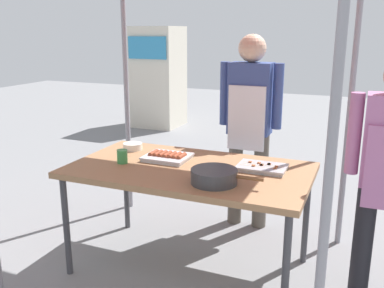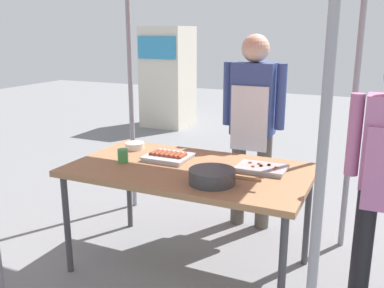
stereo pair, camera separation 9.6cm
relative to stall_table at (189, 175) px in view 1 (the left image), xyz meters
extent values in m
plane|color=slate|center=(0.00, 0.00, -0.70)|extent=(18.00, 18.00, 0.00)
cube|color=#9E724C|center=(0.00, 0.00, 0.03)|extent=(1.60, 0.90, 0.04)
cylinder|color=#3F3F44|center=(-0.74, -0.39, -0.34)|extent=(0.04, 0.04, 0.71)
cylinder|color=#3F3F44|center=(0.74, -0.39, -0.34)|extent=(0.04, 0.04, 0.71)
cylinder|color=#3F3F44|center=(-0.74, 0.39, -0.34)|extent=(0.04, 0.04, 0.71)
cylinder|color=#3F3F44|center=(0.74, 0.39, -0.34)|extent=(0.04, 0.04, 0.71)
cylinder|color=gray|center=(0.95, -0.80, 0.43)|extent=(0.04, 0.04, 2.26)
cylinder|color=gray|center=(-0.95, 0.80, 0.43)|extent=(0.04, 0.04, 2.26)
cylinder|color=gray|center=(0.95, 0.80, 0.43)|extent=(0.04, 0.04, 2.26)
cube|color=silver|center=(-0.21, 0.10, 0.06)|extent=(0.30, 0.25, 0.02)
cube|color=silver|center=(-0.21, 0.10, 0.08)|extent=(0.31, 0.27, 0.01)
cylinder|color=brown|center=(-0.32, 0.10, 0.09)|extent=(0.03, 0.11, 0.03)
cylinder|color=brown|center=(-0.29, 0.10, 0.09)|extent=(0.03, 0.11, 0.03)
cylinder|color=brown|center=(-0.25, 0.10, 0.09)|extent=(0.03, 0.11, 0.03)
cylinder|color=brown|center=(-0.21, 0.10, 0.09)|extent=(0.03, 0.11, 0.03)
cylinder|color=brown|center=(-0.18, 0.10, 0.09)|extent=(0.03, 0.11, 0.03)
cylinder|color=brown|center=(-0.14, 0.10, 0.09)|extent=(0.03, 0.11, 0.03)
cylinder|color=brown|center=(-0.10, 0.10, 0.09)|extent=(0.03, 0.11, 0.03)
cube|color=#ADADB2|center=(0.47, 0.13, 0.06)|extent=(0.31, 0.21, 0.02)
cube|color=#ADADB2|center=(0.47, 0.13, 0.08)|extent=(0.32, 0.22, 0.01)
cylinder|color=tan|center=(0.47, 0.09, 0.08)|extent=(0.28, 0.01, 0.01)
cube|color=#9E512D|center=(0.42, 0.09, 0.08)|extent=(0.02, 0.02, 0.02)
cube|color=#9E512D|center=(0.56, 0.09, 0.08)|extent=(0.02, 0.02, 0.02)
cylinder|color=tan|center=(0.47, 0.13, 0.08)|extent=(0.28, 0.01, 0.01)
cube|color=#9E512D|center=(0.46, 0.13, 0.08)|extent=(0.02, 0.02, 0.02)
cube|color=#9E512D|center=(0.46, 0.13, 0.08)|extent=(0.02, 0.02, 0.02)
cube|color=#9E512D|center=(0.56, 0.13, 0.08)|extent=(0.02, 0.02, 0.02)
cylinder|color=tan|center=(0.47, 0.17, 0.08)|extent=(0.28, 0.01, 0.01)
cube|color=#9E512D|center=(0.51, 0.17, 0.08)|extent=(0.02, 0.02, 0.02)
cube|color=#9E512D|center=(0.44, 0.17, 0.08)|extent=(0.02, 0.02, 0.02)
cube|color=#9E512D|center=(0.37, 0.17, 0.08)|extent=(0.02, 0.02, 0.02)
cube|color=#9E512D|center=(0.50, 0.17, 0.08)|extent=(0.02, 0.02, 0.02)
cylinder|color=#38383A|center=(0.26, -0.23, 0.10)|extent=(0.28, 0.28, 0.09)
cylinder|color=brown|center=(0.48, -0.23, 0.11)|extent=(0.16, 0.02, 0.02)
cylinder|color=#386B33|center=(0.26, -0.23, 0.13)|extent=(0.26, 0.26, 0.01)
cylinder|color=silver|center=(-0.57, 0.24, 0.08)|extent=(0.15, 0.15, 0.05)
cylinder|color=#3F994C|center=(-0.47, -0.09, 0.10)|extent=(0.07, 0.07, 0.09)
cylinder|color=#595147|center=(0.07, 0.85, -0.29)|extent=(0.12, 0.12, 0.82)
cylinder|color=#595147|center=(0.29, 0.85, -0.29)|extent=(0.12, 0.12, 0.82)
cube|color=#384C8C|center=(0.18, 0.85, 0.41)|extent=(0.34, 0.20, 0.58)
cube|color=white|center=(0.18, 0.74, 0.26)|extent=(0.30, 0.02, 0.52)
cylinder|color=#384C8C|center=(-0.04, 0.85, 0.44)|extent=(0.08, 0.08, 0.52)
cylinder|color=#384C8C|center=(0.40, 0.85, 0.44)|extent=(0.08, 0.08, 0.52)
sphere|color=#D8B293|center=(0.18, 0.85, 0.81)|extent=(0.22, 0.22, 0.22)
cylinder|color=black|center=(1.12, 0.10, -0.32)|extent=(0.12, 0.12, 0.76)
cylinder|color=#B26B9E|center=(1.01, 0.10, 0.36)|extent=(0.08, 0.08, 0.48)
cube|color=beige|center=(-2.33, 4.16, 0.16)|extent=(0.76, 0.75, 1.71)
cube|color=#338CBF|center=(-2.33, 3.77, 0.67)|extent=(0.68, 0.03, 0.36)
camera|label=1|loc=(1.06, -2.52, 0.94)|focal=40.02mm
camera|label=2|loc=(1.15, -2.48, 0.94)|focal=40.02mm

